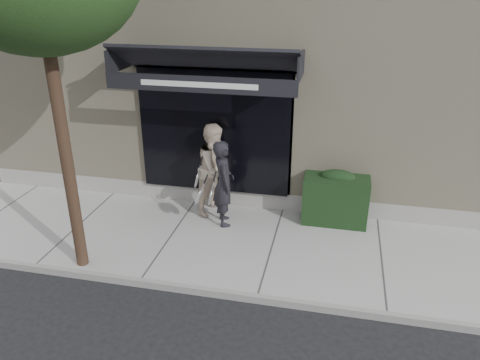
# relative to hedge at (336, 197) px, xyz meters

# --- Properties ---
(ground) EXTENTS (80.00, 80.00, 0.00)m
(ground) POSITION_rel_hedge_xyz_m (-1.10, -1.25, -0.66)
(ground) COLOR black
(ground) RESTS_ON ground
(sidewalk) EXTENTS (20.00, 3.00, 0.12)m
(sidewalk) POSITION_rel_hedge_xyz_m (-1.10, -1.25, -0.60)
(sidewalk) COLOR #989893
(sidewalk) RESTS_ON ground
(curb) EXTENTS (20.00, 0.10, 0.14)m
(curb) POSITION_rel_hedge_xyz_m (-1.10, -2.80, -0.59)
(curb) COLOR gray
(curb) RESTS_ON ground
(building_facade) EXTENTS (14.30, 8.04, 5.64)m
(building_facade) POSITION_rel_hedge_xyz_m (-1.11, 3.71, 2.08)
(building_facade) COLOR #C2B594
(building_facade) RESTS_ON ground
(hedge) EXTENTS (1.30, 0.70, 1.14)m
(hedge) POSITION_rel_hedge_xyz_m (0.00, 0.00, 0.00)
(hedge) COLOR black
(hedge) RESTS_ON sidewalk
(pedestrian_front) EXTENTS (0.85, 0.89, 1.78)m
(pedestrian_front) POSITION_rel_hedge_xyz_m (-2.22, -0.56, 0.35)
(pedestrian_front) COLOR black
(pedestrian_front) RESTS_ON sidewalk
(pedestrian_back) EXTENTS (1.04, 1.15, 1.95)m
(pedestrian_back) POSITION_rel_hedge_xyz_m (-2.51, -0.05, 0.44)
(pedestrian_back) COLOR beige
(pedestrian_back) RESTS_ON sidewalk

